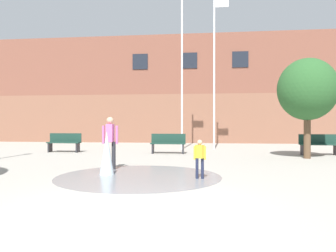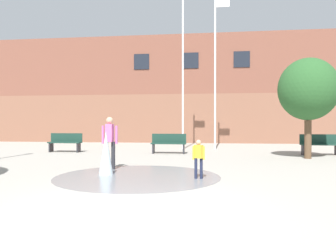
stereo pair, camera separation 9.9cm
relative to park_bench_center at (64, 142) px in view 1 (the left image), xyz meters
The scene contains 11 objects.
ground_plane 11.46m from the park_bench_center, 60.62° to the right, with size 100.00×100.00×0.00m, color #9E998E.
library_building 12.67m from the park_bench_center, 62.62° to the left, with size 36.00×6.05×7.68m.
splash_fountain 8.00m from the park_bench_center, 55.14° to the right, with size 4.34×4.34×1.19m.
park_bench_center is the anchor object (origin of this frame).
park_bench_near_trashcan 5.07m from the park_bench_center, ahead, with size 1.60×0.44×0.91m.
park_bench_far_right 11.72m from the park_bench_center, ahead, with size 1.60×0.44×0.91m.
child_running 9.54m from the park_bench_center, 45.61° to the right, with size 0.31×0.22×0.99m.
adult_in_red 6.75m from the park_bench_center, 54.24° to the right, with size 0.50×0.36×1.59m.
flagpole_left 7.41m from the park_bench_center, 24.14° to the left, with size 0.80×0.10×8.95m.
flagpole_right 8.64m from the park_bench_center, 18.88° to the left, with size 0.80×0.10×8.41m.
street_tree_near_building 11.15m from the park_bench_center, ahead, with size 2.31×2.31×3.97m.
Camera 1 is at (1.24, -5.12, 1.41)m, focal length 35.00 mm.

